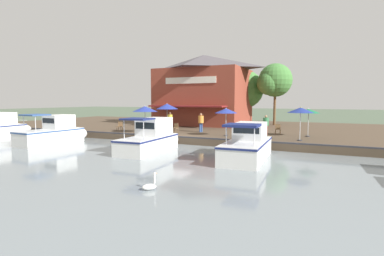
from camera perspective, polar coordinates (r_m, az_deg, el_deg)
ground_plane at (r=23.94m, az=-3.41°, el=-3.20°), size 220.00×220.00×0.00m
quay_deck at (r=33.92m, az=5.44°, el=-0.19°), size 22.00×56.00×0.60m
quay_edge_fender at (r=23.94m, az=-3.31°, el=-1.63°), size 0.20×50.40×0.10m
waterfront_restaurant at (r=36.81m, az=2.21°, el=7.36°), size 9.72×10.71×8.39m
patio_umbrella_far_corner at (r=25.88m, az=21.33°, el=3.01°), size 1.76×1.76×2.28m
patio_umbrella_mid_patio_left at (r=30.80m, az=-4.78°, el=4.12°), size 2.27×2.27×2.63m
patio_umbrella_back_row at (r=27.05m, az=-8.95°, el=3.62°), size 2.21×2.21×2.45m
patio_umbrella_by_entrance at (r=23.04m, az=19.99°, el=3.20°), size 1.88×1.88×2.46m
patio_umbrella_near_quay_edge at (r=24.72m, az=6.50°, el=3.28°), size 1.85×1.85×2.32m
cafe_chair_beside_entrance at (r=26.48m, az=-5.52°, el=-0.05°), size 0.47×0.47×0.85m
cafe_chair_back_row_seat at (r=27.22m, az=16.04°, el=-0.08°), size 0.53×0.53×0.85m
cafe_chair_under_first_umbrella at (r=29.81m, az=-13.58°, el=0.42°), size 0.54×0.54×0.85m
cafe_chair_far_corner_seat at (r=27.28m, az=-3.18°, el=0.12°), size 0.49×0.49×0.85m
cafe_chair_mid_patio at (r=29.40m, az=-7.40°, el=0.46°), size 0.48×0.48×0.85m
person_near_entrance at (r=30.29m, az=-4.21°, el=1.80°), size 0.49×0.49×1.73m
person_at_quay_edge at (r=26.06m, az=13.88°, el=1.00°), size 0.47×0.47×1.68m
person_mid_patio at (r=27.63m, az=1.71°, el=1.49°), size 0.49×0.49×1.74m
motorboat_nearest_quay at (r=20.84m, az=-7.50°, el=-1.98°), size 6.16×2.29×2.33m
motorboat_distant_upstream at (r=18.32m, az=10.79°, el=-3.14°), size 6.60×2.46×2.18m
motorboat_outer_channel at (r=26.62m, az=-24.37°, el=-0.85°), size 6.06×2.35×2.41m
swan at (r=11.87m, az=-8.08°, el=-10.92°), size 0.59×0.59×0.69m
tree_behind_restaurant at (r=38.91m, az=9.61°, el=7.08°), size 5.04×4.80×6.72m
tree_downstream_bank at (r=36.96m, az=15.30°, el=8.62°), size 4.13×3.94×7.27m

